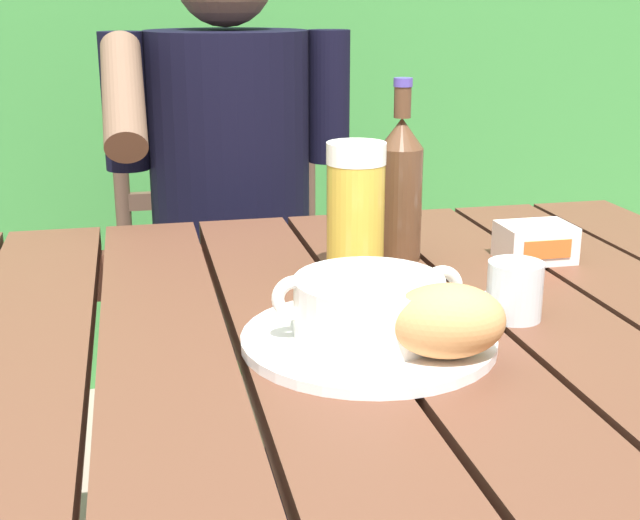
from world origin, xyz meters
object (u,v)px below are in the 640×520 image
at_px(serving_plate, 368,339).
at_px(water_glass_small, 515,290).
at_px(bread_roll, 447,321).
at_px(chair_near_diner, 226,276).
at_px(person_eating, 231,189).
at_px(butter_tub, 535,242).
at_px(soup_bowl, 369,305).
at_px(beer_bottle, 400,186).
at_px(beer_glass, 356,212).
at_px(table_knife, 455,297).

relative_size(serving_plate, water_glass_small, 4.04).
xyz_separation_m(bread_roll, water_glass_small, (0.13, 0.12, -0.02)).
distance_m(chair_near_diner, person_eating, 0.32).
relative_size(chair_near_diner, butter_tub, 9.89).
relative_size(chair_near_diner, soup_bowl, 4.73).
height_order(beer_bottle, water_glass_small, beer_bottle).
distance_m(serving_plate, soup_bowl, 0.04).
height_order(soup_bowl, butter_tub, soup_bowl).
xyz_separation_m(person_eating, water_glass_small, (0.24, -0.79, 0.03)).
xyz_separation_m(water_glass_small, butter_tub, (0.13, 0.21, -0.01)).
height_order(person_eating, beer_glass, person_eating).
bearing_deg(person_eating, butter_tub, -56.65).
bearing_deg(person_eating, bread_roll, -82.66).
distance_m(soup_bowl, beer_bottle, 0.34).
distance_m(beer_glass, beer_bottle, 0.12).
relative_size(bread_roll, water_glass_small, 1.93).
xyz_separation_m(person_eating, table_knife, (0.20, -0.71, 0.00)).
distance_m(soup_bowl, butter_tub, 0.41).
xyz_separation_m(bread_roll, butter_tub, (0.26, 0.33, -0.02)).
bearing_deg(serving_plate, beer_bottle, 66.94).
relative_size(serving_plate, bread_roll, 2.10).
bearing_deg(soup_bowl, beer_bottle, 66.94).
bearing_deg(bread_roll, beer_bottle, 79.88).
xyz_separation_m(soup_bowl, beer_bottle, (0.13, 0.31, 0.06)).
distance_m(person_eating, soup_bowl, 0.83).
relative_size(bread_roll, butter_tub, 1.31).
bearing_deg(soup_bowl, serving_plate, 90.00).
bearing_deg(beer_bottle, butter_tub, -14.12).
height_order(beer_glass, butter_tub, beer_glass).
bearing_deg(beer_glass, water_glass_small, -51.77).
distance_m(person_eating, butter_tub, 0.68).
height_order(chair_near_diner, serving_plate, chair_near_diner).
distance_m(person_eating, beer_glass, 0.61).
relative_size(person_eating, serving_plate, 4.41).
bearing_deg(table_knife, person_eating, 105.71).
bearing_deg(serving_plate, beer_glass, 79.07).
xyz_separation_m(soup_bowl, bread_roll, (0.06, -0.07, 0.00)).
xyz_separation_m(soup_bowl, beer_glass, (0.04, 0.23, 0.05)).
height_order(chair_near_diner, beer_bottle, chair_near_diner).
bearing_deg(bread_roll, beer_glass, 93.47).
bearing_deg(soup_bowl, water_glass_small, 12.50).
bearing_deg(beer_glass, bread_roll, -86.53).
distance_m(person_eating, table_knife, 0.74).
height_order(beer_bottle, butter_tub, beer_bottle).
bearing_deg(butter_tub, water_glass_small, -121.33).
xyz_separation_m(chair_near_diner, bread_roll, (0.11, -1.10, 0.29)).
xyz_separation_m(bread_roll, beer_glass, (-0.02, 0.30, 0.04)).
bearing_deg(chair_near_diner, beer_bottle, -75.91).
bearing_deg(water_glass_small, chair_near_diner, 103.82).
bearing_deg(soup_bowl, beer_glass, 79.07).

